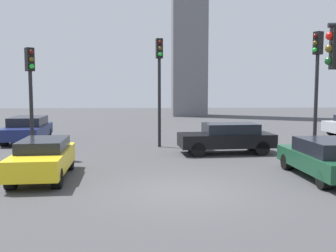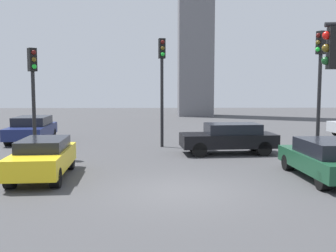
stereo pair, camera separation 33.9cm
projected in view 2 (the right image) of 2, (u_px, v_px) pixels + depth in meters
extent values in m
plane|color=#424244|center=(179.00, 191.00, 11.43)|extent=(97.77, 97.77, 0.00)
cylinder|color=black|center=(34.00, 103.00, 16.91)|extent=(0.16, 0.16, 4.77)
cube|color=black|center=(32.00, 60.00, 16.72)|extent=(0.45, 0.45, 1.00)
sphere|color=#4C0F0C|center=(34.00, 52.00, 16.54)|extent=(0.20, 0.20, 0.20)
sphere|color=#594714|center=(34.00, 59.00, 16.57)|extent=(0.20, 0.20, 0.20)
sphere|color=green|center=(34.00, 66.00, 16.60)|extent=(0.20, 0.20, 0.20)
cylinder|color=black|center=(319.00, 94.00, 17.15)|extent=(0.16, 0.16, 5.53)
cube|color=black|center=(321.00, 43.00, 16.93)|extent=(0.43, 0.43, 1.00)
sphere|color=#4C0F0C|center=(318.00, 35.00, 16.80)|extent=(0.20, 0.20, 0.20)
sphere|color=#594714|center=(318.00, 42.00, 16.83)|extent=(0.20, 0.20, 0.20)
sphere|color=green|center=(318.00, 49.00, 16.86)|extent=(0.20, 0.20, 0.20)
cube|color=black|center=(335.00, 48.00, 9.23)|extent=(0.36, 0.36, 1.00)
sphere|color=red|center=(327.00, 35.00, 9.23)|extent=(0.20, 0.20, 0.20)
sphere|color=#594714|center=(326.00, 48.00, 9.26)|extent=(0.20, 0.20, 0.20)
sphere|color=#14471E|center=(326.00, 61.00, 9.29)|extent=(0.20, 0.20, 0.20)
cylinder|color=black|center=(162.00, 93.00, 19.86)|extent=(0.16, 0.16, 5.56)
cube|color=black|center=(162.00, 49.00, 19.64)|extent=(0.38, 0.38, 1.00)
sphere|color=#4C0F0C|center=(163.00, 42.00, 19.42)|extent=(0.20, 0.20, 0.20)
sphere|color=#594714|center=(163.00, 48.00, 19.45)|extent=(0.20, 0.20, 0.20)
sphere|color=green|center=(163.00, 54.00, 19.48)|extent=(0.20, 0.20, 0.20)
cube|color=yellow|center=(43.00, 160.00, 13.08)|extent=(1.90, 4.09, 0.64)
cube|color=black|center=(44.00, 145.00, 13.23)|extent=(1.59, 2.32, 0.41)
cylinder|color=black|center=(55.00, 178.00, 11.83)|extent=(0.34, 0.64, 0.62)
cylinder|color=black|center=(10.00, 179.00, 11.71)|extent=(0.34, 0.64, 0.62)
cylinder|color=black|center=(70.00, 161.00, 14.52)|extent=(0.34, 0.64, 0.62)
cylinder|color=black|center=(33.00, 162.00, 14.39)|extent=(0.34, 0.64, 0.62)
cube|color=navy|center=(32.00, 131.00, 22.12)|extent=(2.32, 4.81, 0.63)
cube|color=black|center=(32.00, 121.00, 22.30)|extent=(1.93, 2.74, 0.53)
cylinder|color=black|center=(40.00, 140.00, 20.65)|extent=(0.40, 0.61, 0.59)
cylinder|color=black|center=(8.00, 140.00, 20.49)|extent=(0.40, 0.61, 0.59)
cylinder|color=black|center=(52.00, 133.00, 23.81)|extent=(0.40, 0.61, 0.59)
cylinder|color=black|center=(25.00, 133.00, 23.65)|extent=(0.40, 0.61, 0.59)
cube|color=black|center=(228.00, 140.00, 17.94)|extent=(4.48, 2.11, 0.61)
cube|color=black|center=(233.00, 129.00, 17.92)|extent=(2.55, 1.75, 0.51)
cylinder|color=black|center=(199.00, 150.00, 17.10)|extent=(0.69, 0.37, 0.67)
cylinder|color=black|center=(194.00, 145.00, 18.53)|extent=(0.69, 0.37, 0.67)
cylinder|color=black|center=(264.00, 148.00, 17.42)|extent=(0.69, 0.37, 0.67)
cylinder|color=black|center=(253.00, 144.00, 18.85)|extent=(0.69, 0.37, 0.67)
cube|color=#19472D|center=(326.00, 162.00, 12.96)|extent=(1.97, 4.28, 0.56)
cube|color=black|center=(330.00, 148.00, 12.70)|extent=(1.69, 2.42, 0.52)
cylinder|color=black|center=(288.00, 162.00, 14.37)|extent=(0.35, 0.60, 0.58)
cylinder|color=black|center=(328.00, 162.00, 14.46)|extent=(0.35, 0.60, 0.58)
cylinder|color=black|center=(324.00, 181.00, 11.52)|extent=(0.35, 0.60, 0.58)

